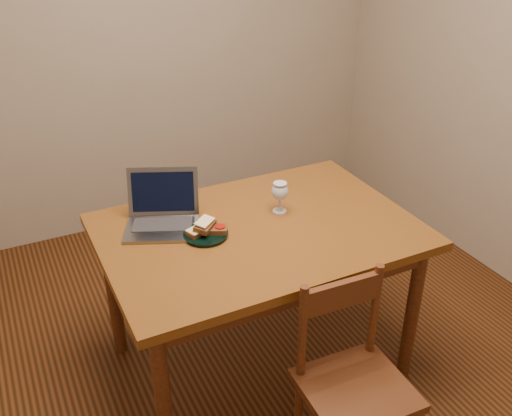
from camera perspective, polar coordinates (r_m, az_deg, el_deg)
name	(u,v)px	position (r m, az deg, el deg)	size (l,w,h in m)	color
floor	(257,364)	(2.83, 0.13, -15.38)	(3.20, 3.20, 0.02)	black
back_wall	(136,23)	(3.60, -11.92, 17.69)	(3.20, 0.02, 2.60)	gray
table	(259,245)	(2.43, 0.27, -3.72)	(1.30, 0.90, 0.74)	#562E0E
chair	(354,376)	(2.17, 9.76, -16.20)	(0.39, 0.37, 0.40)	#3B180C
plate	(206,235)	(2.33, -5.05, -2.67)	(0.18, 0.18, 0.02)	black
sandwich_cheese	(198,231)	(2.32, -5.86, -2.28)	(0.09, 0.05, 0.03)	#381E0C
sandwich_tomato	(214,229)	(2.32, -4.19, -2.07)	(0.10, 0.06, 0.03)	#381E0C
sandwich_top	(205,225)	(2.31, -5.14, -1.67)	(0.10, 0.06, 0.03)	#381E0C
milk_glass	(280,197)	(2.47, 2.39, 1.08)	(0.07, 0.07, 0.14)	white
laptop	(162,211)	(2.42, -9.33, -0.28)	(0.38, 0.37, 0.22)	slate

